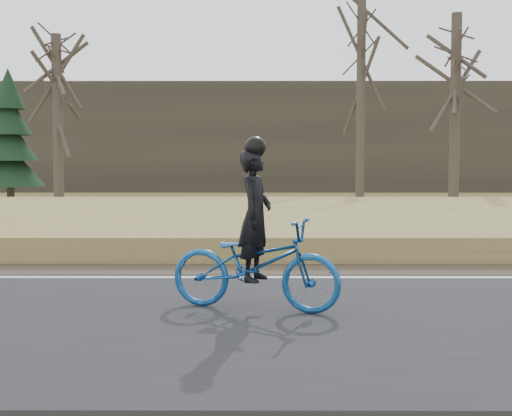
{
  "coord_description": "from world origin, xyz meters",
  "views": [
    {
      "loc": [
        4.37,
        -10.51,
        1.88
      ],
      "look_at": [
        4.33,
        0.5,
        1.1
      ],
      "focal_mm": 50.0,
      "sensor_mm": 36.0,
      "label": 1
    }
  ],
  "objects": [
    {
      "name": "treeline_backdrop",
      "position": [
        0.0,
        30.0,
        3.0
      ],
      "size": [
        120.0,
        4.0,
        6.0
      ],
      "primitive_type": "cube",
      "color": "#383328",
      "rests_on": "ground"
    },
    {
      "name": "bare_tree_center",
      "position": [
        8.45,
        18.12,
        4.64
      ],
      "size": [
        0.36,
        0.36,
        9.27
      ],
      "primitive_type": "cylinder",
      "color": "#453B32",
      "rests_on": "ground"
    },
    {
      "name": "bare_tree_near_left",
      "position": [
        -2.79,
        14.97,
        3.12
      ],
      "size": [
        0.36,
        0.36,
        6.25
      ],
      "primitive_type": "cylinder",
      "color": "#453B32",
      "rests_on": "ground"
    },
    {
      "name": "embankment",
      "position": [
        0.0,
        4.2,
        0.22
      ],
      "size": [
        120.0,
        5.0,
        0.44
      ],
      "primitive_type": "cube",
      "color": "olive",
      "rests_on": "ground"
    },
    {
      "name": "conifer",
      "position": [
        -5.06,
        16.51,
        2.49
      ],
      "size": [
        2.6,
        2.6,
        5.26
      ],
      "color": "#453B32",
      "rests_on": "ground"
    },
    {
      "name": "ballast",
      "position": [
        0.0,
        8.0,
        0.23
      ],
      "size": [
        120.0,
        3.0,
        0.45
      ],
      "primitive_type": "cube",
      "color": "slate",
      "rests_on": "ground"
    },
    {
      "name": "bare_tree_right",
      "position": [
        11.12,
        14.12,
        3.4
      ],
      "size": [
        0.36,
        0.36,
        6.8
      ],
      "primitive_type": "cylinder",
      "color": "#453B32",
      "rests_on": "ground"
    },
    {
      "name": "railroad",
      "position": [
        0.0,
        8.0,
        0.53
      ],
      "size": [
        120.0,
        2.4,
        0.29
      ],
      "color": "black",
      "rests_on": "ballast"
    },
    {
      "name": "cyclist",
      "position": [
        4.33,
        -2.08,
        0.72
      ],
      "size": [
        2.21,
        1.33,
        2.07
      ],
      "rotation": [
        0.0,
        0.0,
        1.26
      ],
      "color": "navy",
      "rests_on": "road"
    }
  ]
}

